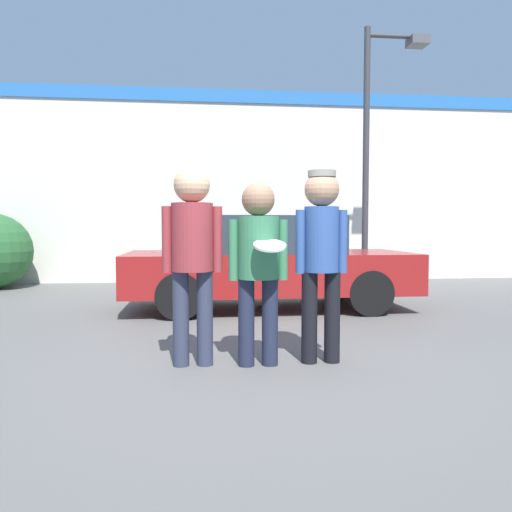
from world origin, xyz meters
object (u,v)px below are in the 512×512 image
(person_right, at_px, (321,247))
(parked_car_near, at_px, (267,262))
(person_middle_with_frisbee, at_px, (258,257))
(person_left, at_px, (192,245))
(street_lamp, at_px, (378,130))

(person_right, relative_size, parked_car_near, 0.41)
(person_right, distance_m, parked_car_near, 3.20)
(person_middle_with_frisbee, xyz_separation_m, parked_car_near, (0.52, 3.21, -0.28))
(person_right, bearing_deg, person_middle_with_frisbee, -176.40)
(person_left, bearing_deg, person_right, -1.59)
(person_middle_with_frisbee, xyz_separation_m, person_right, (0.60, 0.04, 0.08))
(person_right, distance_m, street_lamp, 5.58)
(street_lamp, bearing_deg, parked_car_near, -146.94)
(street_lamp, bearing_deg, person_left, -126.54)
(parked_car_near, relative_size, street_lamp, 0.88)
(person_middle_with_frisbee, height_order, parked_car_near, person_middle_with_frisbee)
(person_left, relative_size, street_lamp, 0.37)
(person_left, height_order, street_lamp, street_lamp)
(person_left, xyz_separation_m, person_right, (1.20, -0.03, -0.02))
(person_middle_with_frisbee, xyz_separation_m, street_lamp, (2.85, 4.73, 2.11))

